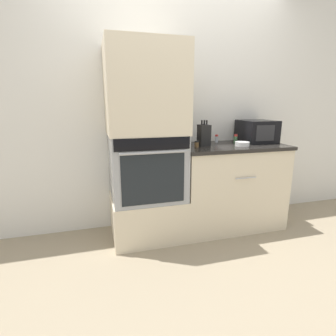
{
  "coord_description": "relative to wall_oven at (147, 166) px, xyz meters",
  "views": [
    {
      "loc": [
        -0.83,
        -2.14,
        1.32
      ],
      "look_at": [
        -0.16,
        0.21,
        0.72
      ],
      "focal_mm": 28.0,
      "sensor_mm": 36.0,
      "label": 1
    }
  ],
  "objects": [
    {
      "name": "microwave",
      "position": [
        1.26,
        0.09,
        0.29
      ],
      "size": [
        0.35,
        0.37,
        0.24
      ],
      "color": "black",
      "rests_on": "counter_unit"
    },
    {
      "name": "condiment_jar_mid",
      "position": [
        0.83,
        0.19,
        0.22
      ],
      "size": [
        0.04,
        0.04,
        0.09
      ],
      "color": "silver",
      "rests_on": "counter_unit"
    },
    {
      "name": "counter_unit",
      "position": [
        0.91,
        0.0,
        -0.28
      ],
      "size": [
        1.12,
        0.63,
        0.9
      ],
      "color": "beige",
      "rests_on": "ground_plane"
    },
    {
      "name": "wall_oven",
      "position": [
        0.0,
        0.0,
        0.0
      ],
      "size": [
        0.68,
        0.64,
        0.63
      ],
      "color": "#9EA0A5",
      "rests_on": "oven_cabinet_base"
    },
    {
      "name": "bowl",
      "position": [
        0.96,
        -0.11,
        0.2
      ],
      "size": [
        0.14,
        0.14,
        0.04
      ],
      "color": "white",
      "rests_on": "counter_unit"
    },
    {
      "name": "oven_cabinet_upper",
      "position": [
        0.0,
        0.0,
        0.71
      ],
      "size": [
        0.71,
        0.6,
        0.8
      ],
      "color": "beige",
      "rests_on": "wall_oven"
    },
    {
      "name": "oven_cabinet_base",
      "position": [
        -0.0,
        0.0,
        -0.52
      ],
      "size": [
        0.71,
        0.6,
        0.42
      ],
      "color": "beige",
      "rests_on": "ground_plane"
    },
    {
      "name": "wall_back",
      "position": [
        0.35,
        0.33,
        0.52
      ],
      "size": [
        8.0,
        0.05,
        2.5
      ],
      "color": "silver",
      "rests_on": "ground_plane"
    },
    {
      "name": "condiment_jar_near",
      "position": [
        0.99,
        0.07,
        0.22
      ],
      "size": [
        0.04,
        0.04,
        0.1
      ],
      "color": "#427047",
      "rests_on": "counter_unit"
    },
    {
      "name": "ground_plane",
      "position": [
        0.35,
        -0.3,
        -0.73
      ],
      "size": [
        12.0,
        12.0,
        0.0
      ],
      "primitive_type": "plane",
      "color": "gray"
    },
    {
      "name": "condiment_jar_far",
      "position": [
        0.5,
        -0.04,
        0.2
      ],
      "size": [
        0.04,
        0.04,
        0.06
      ],
      "color": "brown",
      "rests_on": "counter_unit"
    },
    {
      "name": "knife_block",
      "position": [
        0.59,
        0.01,
        0.28
      ],
      "size": [
        0.11,
        0.12,
        0.26
      ],
      "color": "black",
      "rests_on": "counter_unit"
    }
  ]
}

